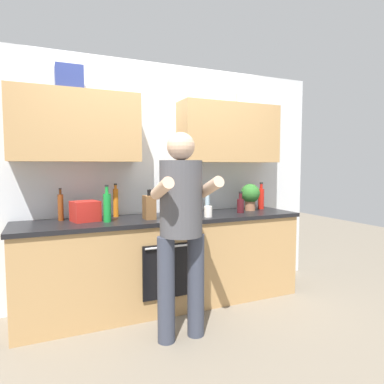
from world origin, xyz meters
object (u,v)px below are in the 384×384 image
person_standing (181,219)px  knife_block (149,207)px  grocery_bag_bread (182,208)px  bottle_wine (240,205)px  bottle_syrup (180,205)px  potted_herb (250,195)px  bottle_hotsauce (261,198)px  bottle_juice (116,202)px  grocery_bag_crisps (85,211)px  bottle_water (207,201)px  cup_coffee (208,212)px  bottle_soda (107,207)px  bottle_vinegar (61,207)px

person_standing → knife_block: (-0.07, 0.63, 0.03)m
grocery_bag_bread → bottle_wine: bearing=1.2°
bottle_syrup → potted_herb: potted_herb is taller
potted_herb → grocery_bag_bread: 0.91m
person_standing → potted_herb: size_ratio=5.48×
bottle_hotsauce → bottle_juice: bearing=177.3°
bottle_juice → potted_herb: size_ratio=1.09×
person_standing → bottle_hotsauce: person_standing is taller
grocery_bag_crisps → knife_block: bearing=-11.9°
bottle_wine → grocery_bag_crisps: (-1.61, 0.11, 0.00)m
bottle_water → cup_coffee: 0.42m
grocery_bag_bread → grocery_bag_crisps: bearing=172.2°
cup_coffee → bottle_water: bearing=64.6°
bottle_hotsauce → bottle_wine: bearing=-155.2°
bottle_hotsauce → potted_herb: size_ratio=1.03×
bottle_wine → bottle_soda: bearing=-179.4°
grocery_bag_bread → bottle_water: bearing=32.7°
bottle_hotsauce → bottle_syrup: size_ratio=1.37×
bottle_juice → grocery_bag_bread: size_ratio=1.44×
bottle_soda → cup_coffee: bearing=-6.5°
knife_block → cup_coffee: bearing=-11.3°
bottle_vinegar → grocery_bag_bread: size_ratio=1.31×
bottle_wine → bottle_hotsauce: bottle_hotsauce is taller
bottle_syrup → cup_coffee: (0.15, -0.38, -0.03)m
person_standing → grocery_bag_crisps: size_ratio=7.24×
knife_block → bottle_juice: bearing=133.7°
bottle_juice → bottle_hotsauce: 1.70m
bottle_wine → knife_block: 1.03m
bottle_juice → bottle_water: size_ratio=1.18×
knife_block → grocery_bag_crisps: size_ratio=1.24×
cup_coffee → knife_block: bearing=168.7°
bottle_juice → grocery_bag_bread: (0.60, -0.28, -0.06)m
bottle_hotsauce → grocery_bag_bread: bottle_hotsauce is taller
bottle_soda → grocery_bag_bread: bottle_soda is taller
bottle_juice → grocery_bag_bread: bearing=-24.9°
bottle_vinegar → bottle_soda: 0.46m
bottle_vinegar → bottle_water: (1.53, 0.02, -0.01)m
bottle_water → grocery_bag_bread: bottle_water is taller
bottle_syrup → bottle_soda: bottle_soda is taller
cup_coffee → grocery_bag_crisps: size_ratio=0.47×
bottle_soda → knife_block: 0.40m
person_standing → knife_block: bearing=96.6°
knife_block → bottle_vinegar: bearing=162.5°
knife_block → potted_herb: size_ratio=0.93×
bottle_wine → bottle_vinegar: bottle_vinegar is taller
bottle_wine → potted_herb: bearing=30.6°
bottle_syrup → grocery_bag_crisps: bearing=-171.7°
bottle_soda → bottle_water: bearing=13.0°
bottle_juice → person_standing: bearing=-69.7°
bottle_syrup → bottle_hotsauce: bearing=-4.0°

